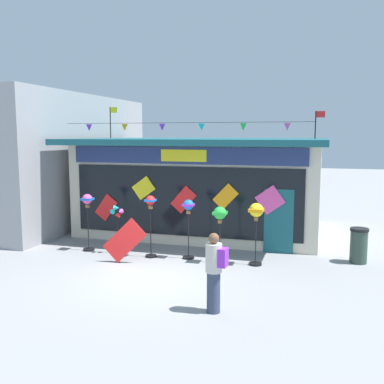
% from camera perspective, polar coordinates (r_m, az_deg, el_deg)
% --- Properties ---
extents(ground_plane, '(80.00, 80.00, 0.00)m').
position_cam_1_polar(ground_plane, '(11.57, -4.92, -11.07)').
color(ground_plane, gray).
extents(kite_shop_building, '(8.93, 6.57, 4.77)m').
position_cam_1_polar(kite_shop_building, '(17.01, 1.75, 1.08)').
color(kite_shop_building, beige).
rests_on(kite_shop_building, ground_plane).
extents(wind_spinner_far_left, '(0.36, 0.36, 1.81)m').
position_cam_1_polar(wind_spinner_far_left, '(14.26, -13.34, -2.02)').
color(wind_spinner_far_left, black).
rests_on(wind_spinner_far_left, ground_plane).
extents(wind_spinner_left, '(0.38, 0.33, 1.51)m').
position_cam_1_polar(wind_spinner_left, '(13.81, -9.63, -3.97)').
color(wind_spinner_left, black).
rests_on(wind_spinner_left, ground_plane).
extents(wind_spinner_center_left, '(0.34, 0.34, 1.87)m').
position_cam_1_polar(wind_spinner_center_left, '(13.19, -5.39, -2.54)').
color(wind_spinner_center_left, black).
rests_on(wind_spinner_center_left, ground_plane).
extents(wind_spinner_center_right, '(0.35, 0.35, 1.77)m').
position_cam_1_polar(wind_spinner_center_right, '(12.98, -0.46, -2.90)').
color(wind_spinner_center_right, black).
rests_on(wind_spinner_center_right, ground_plane).
extents(wind_spinner_right, '(0.38, 0.38, 1.64)m').
position_cam_1_polar(wind_spinner_right, '(12.55, 3.63, -3.46)').
color(wind_spinner_right, black).
rests_on(wind_spinner_right, ground_plane).
extents(wind_spinner_far_right, '(0.40, 0.40, 1.77)m').
position_cam_1_polar(wind_spinner_far_right, '(12.45, 8.30, -3.05)').
color(wind_spinner_far_right, black).
rests_on(wind_spinner_far_right, ground_plane).
extents(person_near_camera, '(0.46, 0.34, 1.68)m').
position_cam_1_polar(person_near_camera, '(9.20, 2.93, -10.15)').
color(person_near_camera, '#333D56').
rests_on(person_near_camera, ground_plane).
extents(trash_bin, '(0.52, 0.52, 1.01)m').
position_cam_1_polar(trash_bin, '(13.59, 20.75, -6.47)').
color(trash_bin, '#2D4238').
rests_on(trash_bin, ground_plane).
extents(display_kite_on_ground, '(1.31, 0.21, 1.31)m').
position_cam_1_polar(display_kite_on_ground, '(12.84, -8.69, -6.21)').
color(display_kite_on_ground, red).
rests_on(display_kite_on_ground, ground_plane).
extents(neighbour_building, '(7.82, 9.79, 5.26)m').
position_cam_1_polar(neighbour_building, '(20.87, -21.73, 4.07)').
color(neighbour_building, '#99999E').
rests_on(neighbour_building, ground_plane).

